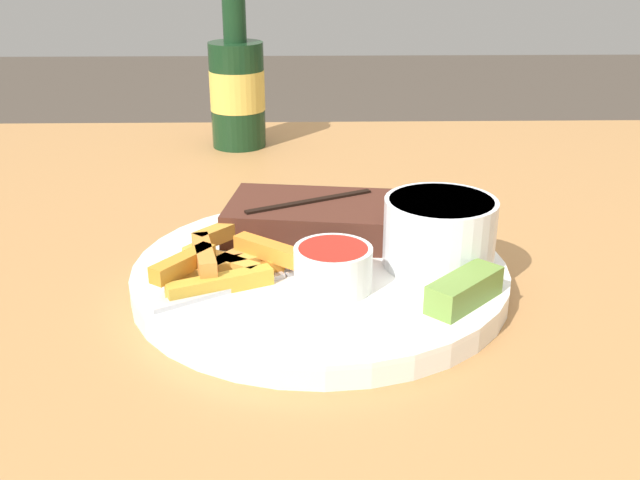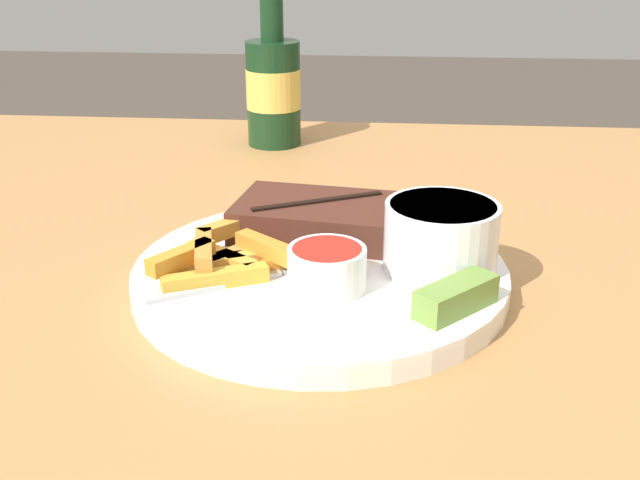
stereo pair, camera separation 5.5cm
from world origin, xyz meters
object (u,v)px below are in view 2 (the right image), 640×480
knife_utensil (307,245)px  coleslaw_cup (441,235)px  fork_utensil (228,282)px  dipping_sauce_cup (327,266)px  dinner_plate (320,275)px  pickle_spear (456,297)px  steak_portion (318,218)px  beer_bottle (273,86)px

knife_utensil → coleslaw_cup: bearing=-148.2°
fork_utensil → dipping_sauce_cup: bearing=-32.4°
coleslaw_cup → knife_utensil: coleslaw_cup is taller
dinner_plate → pickle_spear: bearing=-34.1°
coleslaw_cup → fork_utensil: coleslaw_cup is taller
coleslaw_cup → steak_portion: bearing=145.5°
steak_portion → pickle_spear: size_ratio=2.39×
pickle_spear → coleslaw_cup: bearing=96.5°
coleslaw_cup → knife_utensil: size_ratio=0.60×
fork_utensil → beer_bottle: size_ratio=0.59×
beer_bottle → dinner_plate: bearing=-77.0°
steak_portion → fork_utensil: steak_portion is taller
coleslaw_cup → dipping_sauce_cup: coleslaw_cup is taller
dipping_sauce_cup → fork_utensil: bearing=179.8°
coleslaw_cup → pickle_spear: (0.01, -0.06, -0.02)m
steak_portion → knife_utensil: 0.03m
dipping_sauce_cup → knife_utensil: bearing=106.6°
knife_utensil → dinner_plate: bearing=163.1°
pickle_spear → knife_utensil: 0.14m
pickle_spear → fork_utensil: size_ratio=0.50×
coleslaw_cup → fork_utensil: (-0.15, -0.03, -0.03)m
steak_portion → coleslaw_cup: 0.12m
steak_portion → beer_bottle: size_ratio=0.70×
pickle_spear → beer_bottle: size_ratio=0.29×
coleslaw_cup → fork_utensil: size_ratio=0.69×
knife_utensil → dipping_sauce_cup: bearing=157.3°
fork_utensil → beer_bottle: 0.44m
coleslaw_cup → beer_bottle: 0.44m
dinner_plate → steak_portion: 0.07m
dinner_plate → steak_portion: steak_portion is taller
fork_utensil → dinner_plate: bearing=0.0°
pickle_spear → knife_utensil: (-0.11, 0.09, -0.01)m
dinner_plate → coleslaw_cup: 0.10m
fork_utensil → knife_utensil: knife_utensil is taller
steak_portion → knife_utensil: steak_portion is taller
steak_portion → dipping_sauce_cup: dipping_sauce_cup is taller
fork_utensil → beer_bottle: beer_bottle is taller
dinner_plate → steak_portion: (-0.01, 0.06, 0.02)m
dipping_sauce_cup → dinner_plate: bearing=101.8°
pickle_spear → fork_utensil: 0.16m
dinner_plate → knife_utensil: bearing=112.5°
dipping_sauce_cup → fork_utensil: dipping_sauce_cup is taller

